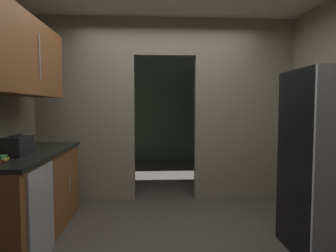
# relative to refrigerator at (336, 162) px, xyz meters

# --- Properties ---
(ground) EXTENTS (20.00, 20.00, 0.00)m
(ground) POSITION_rel_refrigerator_xyz_m (-1.48, 0.28, -0.85)
(ground) COLOR #47423D
(kitchen_partition) EXTENTS (3.76, 0.12, 2.65)m
(kitchen_partition) POSITION_rel_refrigerator_xyz_m (-1.48, 1.73, 0.53)
(kitchen_partition) COLOR gray
(kitchen_partition) RESTS_ON ground
(adjoining_room_shell) EXTENTS (3.76, 3.28, 2.65)m
(adjoining_room_shell) POSITION_rel_refrigerator_xyz_m (-1.48, 3.94, 0.47)
(adjoining_room_shell) COLOR slate
(adjoining_room_shell) RESTS_ON ground
(refrigerator) EXTENTS (0.82, 0.72, 1.70)m
(refrigerator) POSITION_rel_refrigerator_xyz_m (0.00, 0.00, 0.00)
(refrigerator) COLOR black
(refrigerator) RESTS_ON ground
(lower_cabinet_run) EXTENTS (0.70, 1.74, 0.90)m
(lower_cabinet_run) POSITION_rel_refrigerator_xyz_m (-3.01, 0.47, -0.40)
(lower_cabinet_run) COLOR brown
(lower_cabinet_run) RESTS_ON ground
(dishwasher) EXTENTS (0.02, 0.56, 0.84)m
(dishwasher) POSITION_rel_refrigerator_xyz_m (-2.67, -0.02, -0.43)
(dishwasher) COLOR #B7BABC
(dishwasher) RESTS_ON ground
(upper_cabinet_counterside) EXTENTS (0.36, 1.57, 0.77)m
(upper_cabinet_counterside) POSITION_rel_refrigerator_xyz_m (-3.01, 0.47, 1.01)
(upper_cabinet_counterside) COLOR brown
(boombox) EXTENTS (0.21, 0.35, 0.21)m
(boombox) POSITION_rel_refrigerator_xyz_m (-2.99, 0.24, 0.14)
(boombox) COLOR black
(boombox) RESTS_ON lower_cabinet_run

